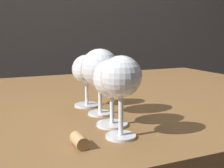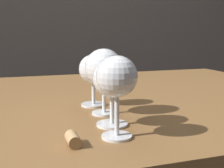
# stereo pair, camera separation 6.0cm
# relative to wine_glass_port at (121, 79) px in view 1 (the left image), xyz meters

# --- Properties ---
(dining_table) EXTENTS (1.38, 0.97, 0.76)m
(dining_table) POSITION_rel_wine_glass_port_xyz_m (0.10, 0.36, -0.19)
(dining_table) COLOR brown
(dining_table) RESTS_ON ground_plane
(wine_glass_port) EXTENTS (0.07, 0.07, 0.15)m
(wine_glass_port) POSITION_rel_wine_glass_port_xyz_m (0.00, 0.00, 0.00)
(wine_glass_port) COLOR white
(wine_glass_port) RESTS_ON dining_table
(wine_glass_rose) EXTENTS (0.08, 0.08, 0.14)m
(wine_glass_rose) POSITION_rel_wine_glass_port_xyz_m (0.01, 0.07, -0.01)
(wine_glass_rose) COLOR white
(wine_glass_rose) RESTS_ON dining_table
(wine_glass_amber) EXTENTS (0.09, 0.09, 0.15)m
(wine_glass_amber) POSITION_rel_wine_glass_port_xyz_m (0.02, 0.16, -0.00)
(wine_glass_amber) COLOR white
(wine_glass_amber) RESTS_ON dining_table
(wine_glass_chardonnay) EXTENTS (0.07, 0.07, 0.13)m
(wine_glass_chardonnay) POSITION_rel_wine_glass_port_xyz_m (0.02, 0.25, -0.02)
(wine_glass_chardonnay) COLOR white
(wine_glass_chardonnay) RESTS_ON dining_table
(cork) EXTENTS (0.02, 0.04, 0.02)m
(cork) POSITION_rel_wine_glass_port_xyz_m (-0.08, -0.01, -0.10)
(cork) COLOR tan
(cork) RESTS_ON dining_table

